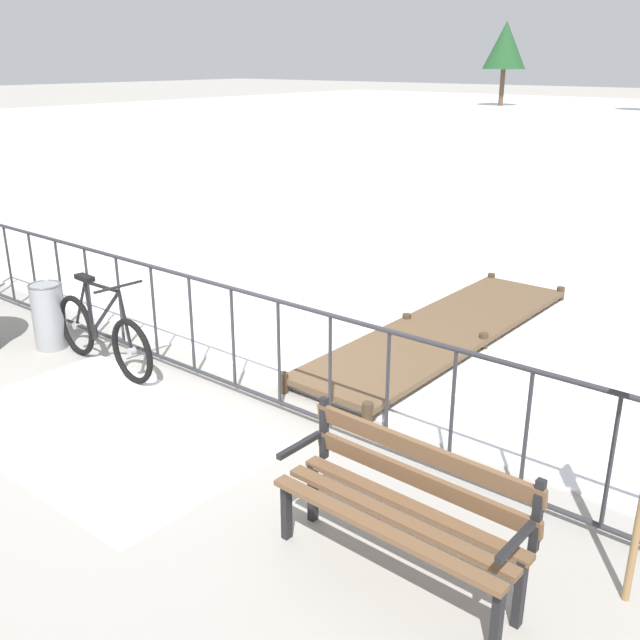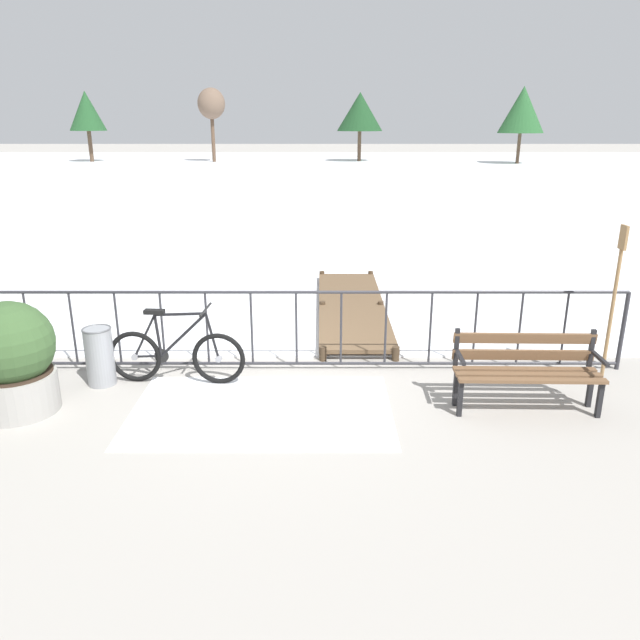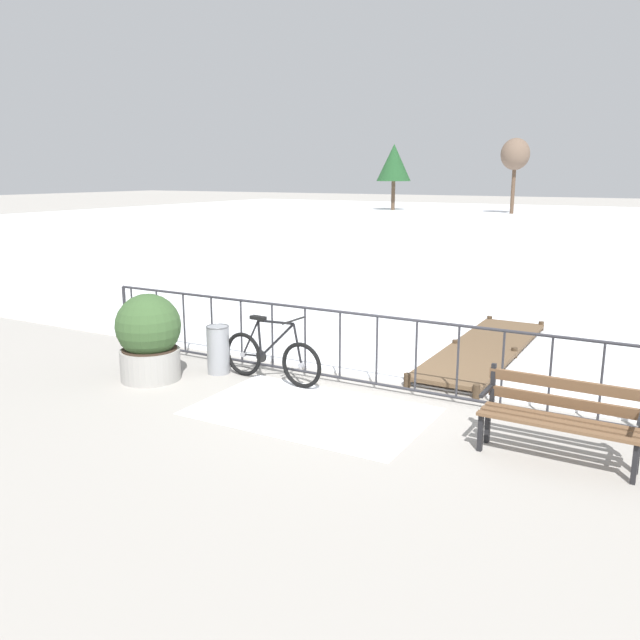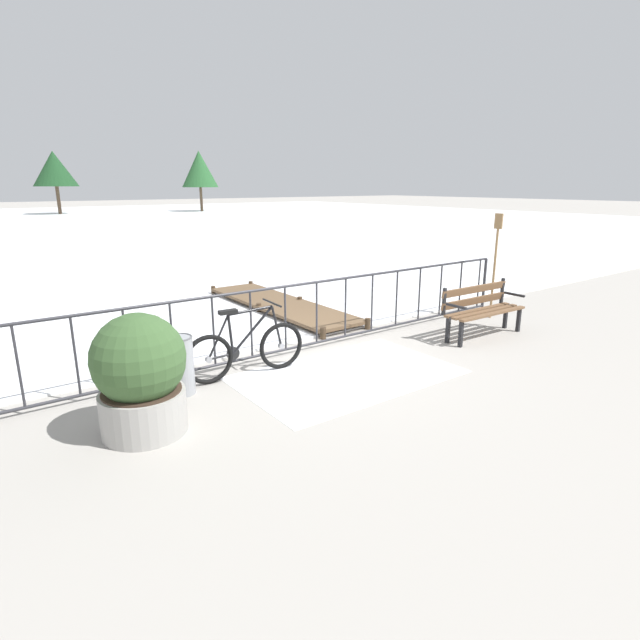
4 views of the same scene
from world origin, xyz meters
name	(u,v)px [view 2 (image 2 of 4)]	position (x,y,z in m)	size (l,w,h in m)	color
ground_plane	(277,369)	(0.00, 0.00, 0.00)	(160.00, 160.00, 0.00)	#9E9991
frozen_pond	(312,177)	(0.00, 28.40, 0.01)	(80.00, 56.00, 0.03)	white
snow_patch	(264,410)	(-0.07, -1.20, 0.00)	(2.93, 1.85, 0.01)	white
railing_fence	(276,329)	(0.00, 0.00, 0.56)	(9.06, 0.06, 1.07)	#2D2D33
bicycle_near_railing	(178,355)	(-1.18, -0.43, 0.37)	(1.71, 0.52, 0.97)	black
park_bench	(528,366)	(2.90, -1.11, 0.51)	(1.61, 0.51, 0.89)	brown
planter_with_shrub	(15,358)	(-2.79, -1.20, 0.63)	(0.94, 0.94, 1.27)	#9E9B96
trash_bin	(102,355)	(-2.11, -0.47, 0.37)	(0.35, 0.35, 0.73)	gray
oar_upright	(617,297)	(4.07, -0.50, 1.14)	(0.04, 0.16, 1.98)	#937047
wooden_dock	(353,306)	(1.13, 2.46, 0.12)	(1.10, 4.42, 0.20)	brown
tree_far_west	(214,104)	(-7.67, 41.52, 4.25)	(2.08, 2.08, 5.46)	brown
tree_west_mid	(362,112)	(3.69, 42.31, 3.73)	(3.55, 3.55, 5.18)	brown
tree_centre	(89,111)	(-17.31, 41.76, 3.77)	(2.75, 2.75, 5.26)	brown
tree_east_mid	(525,110)	(15.35, 39.42, 3.84)	(3.31, 3.31, 5.48)	brown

